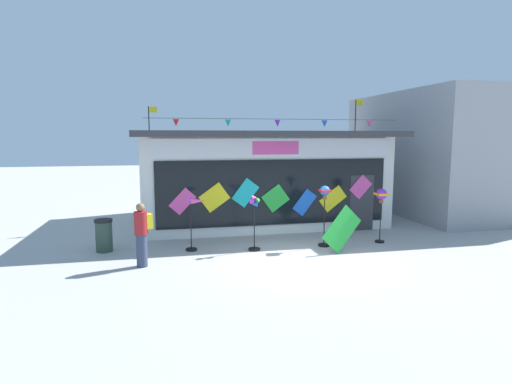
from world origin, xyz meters
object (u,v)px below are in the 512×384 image
person_near_camera (142,233)px  wind_spinner_left (254,219)px  wind_spinner_far_left (195,215)px  wind_spinner_center_left (325,202)px  kite_shop_building (258,176)px  trash_bin (104,235)px  display_kite_on_ground (342,229)px  wind_spinner_center_right (381,199)px

person_near_camera → wind_spinner_left: bearing=84.6°
wind_spinner_far_left → wind_spinner_center_left: 3.94m
kite_shop_building → wind_spinner_far_left: 5.13m
wind_spinner_far_left → trash_bin: 2.76m
person_near_camera → trash_bin: person_near_camera is taller
wind_spinner_left → kite_shop_building: bearing=76.3°
trash_bin → person_near_camera: bearing=-55.5°
display_kite_on_ground → trash_bin: bearing=167.4°
wind_spinner_far_left → wind_spinner_center_right: bearing=-3.1°
wind_spinner_center_right → wind_spinner_center_left: bearing=-178.8°
wind_spinner_center_left → display_kite_on_ground: wind_spinner_center_left is taller
wind_spinner_left → wind_spinner_center_right: size_ratio=0.96×
wind_spinner_center_right → display_kite_on_ground: wind_spinner_center_right is taller
wind_spinner_left → wind_spinner_far_left: bearing=167.0°
trash_bin → display_kite_on_ground: bearing=-12.6°
wind_spinner_center_left → wind_spinner_center_right: 1.92m
wind_spinner_far_left → person_near_camera: bearing=-138.9°
wind_spinner_left → wind_spinner_center_right: bearing=1.0°
wind_spinner_far_left → person_near_camera: 1.96m
kite_shop_building → person_near_camera: (-4.30, -5.50, -0.91)m
wind_spinner_center_left → wind_spinner_center_right: wind_spinner_center_left is taller
trash_bin → display_kite_on_ground: (6.84, -1.53, 0.20)m
wind_spinner_center_left → trash_bin: size_ratio=1.95×
kite_shop_building → wind_spinner_center_left: 4.72m
wind_spinner_far_left → wind_spinner_center_right: wind_spinner_center_right is taller
wind_spinner_left → person_near_camera: size_ratio=0.99×
kite_shop_building → wind_spinner_center_left: kite_shop_building is taller
wind_spinner_left → display_kite_on_ground: size_ratio=1.30×
wind_spinner_center_right → person_near_camera: (-7.30, -0.96, -0.52)m
wind_spinner_far_left → wind_spinner_center_left: wind_spinner_center_left is taller
wind_spinner_far_left → wind_spinner_center_left: size_ratio=0.84×
kite_shop_building → trash_bin: 6.79m
kite_shop_building → wind_spinner_left: size_ratio=5.59×
wind_spinner_center_right → person_near_camera: size_ratio=1.04×
kite_shop_building → wind_spinner_center_left: size_ratio=4.96×
wind_spinner_center_right → trash_bin: bearing=174.9°
wind_spinner_far_left → trash_bin: (-2.66, 0.44, -0.58)m
person_near_camera → wind_spinner_center_left: bearing=78.7°
wind_spinner_left → trash_bin: 4.47m
trash_bin → wind_spinner_center_right: bearing=-5.1°
display_kite_on_ground → wind_spinner_center_left: bearing=110.0°
wind_spinner_center_left → trash_bin: (-6.57, 0.80, -0.91)m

